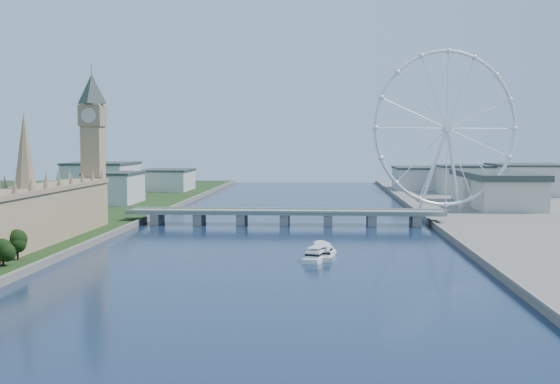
{
  "coord_description": "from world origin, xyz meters",
  "views": [
    {
      "loc": [
        27.37,
        -184.81,
        57.17
      ],
      "look_at": [
        2.35,
        210.0,
        29.23
      ],
      "focal_mm": 45.0,
      "sensor_mm": 36.0,
      "label": 1
    }
  ],
  "objects": [
    {
      "name": "big_ben",
      "position": [
        -128.0,
        278.0,
        66.57
      ],
      "size": [
        20.02,
        20.02,
        110.0
      ],
      "color": "tan",
      "rests_on": "ground"
    },
    {
      "name": "london_eye",
      "position": [
        119.98,
        355.08,
        67.52
      ],
      "size": [
        113.6,
        39.12,
        124.3
      ],
      "color": "silver",
      "rests_on": "ground"
    },
    {
      "name": "westminster_bridge",
      "position": [
        0.0,
        300.0,
        6.63
      ],
      "size": [
        220.0,
        22.0,
        9.5
      ],
      "color": "gray",
      "rests_on": "ground"
    },
    {
      "name": "city_skyline",
      "position": [
        39.22,
        560.08,
        16.96
      ],
      "size": [
        505.0,
        280.0,
        32.0
      ],
      "color": "beige",
      "rests_on": "ground"
    },
    {
      "name": "county_hall",
      "position": [
        175.0,
        430.0,
        0.0
      ],
      "size": [
        54.0,
        144.0,
        35.0
      ],
      "primitive_type": null,
      "color": "beige",
      "rests_on": "ground"
    },
    {
      "name": "tour_boat_far",
      "position": [
        26.06,
        161.76,
        0.0
      ],
      "size": [
        10.98,
        33.28,
        7.26
      ],
      "primitive_type": null,
      "rotation": [
        0.0,
        0.0,
        0.08
      ],
      "color": "silver",
      "rests_on": "ground"
    },
    {
      "name": "parliament_range",
      "position": [
        -128.0,
        170.0,
        18.48
      ],
      "size": [
        24.0,
        200.0,
        70.0
      ],
      "color": "tan",
      "rests_on": "ground"
    },
    {
      "name": "tour_boat_near",
      "position": [
        25.03,
        155.69,
        0.0
      ],
      "size": [
        17.61,
        33.7,
        7.25
      ],
      "primitive_type": null,
      "rotation": [
        0.0,
        0.0,
        -0.3
      ],
      "color": "white",
      "rests_on": "ground"
    },
    {
      "name": "ground",
      "position": [
        0.0,
        0.0,
        0.0
      ],
      "size": [
        2000.0,
        2000.0,
        0.0
      ],
      "primitive_type": "plane",
      "color": "#1A344B",
      "rests_on": "ground"
    }
  ]
}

